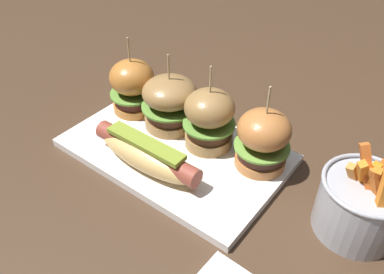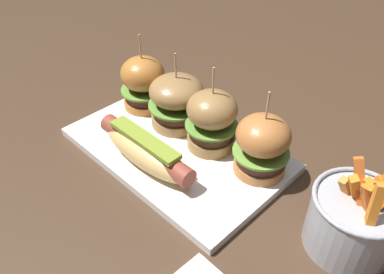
% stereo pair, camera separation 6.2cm
% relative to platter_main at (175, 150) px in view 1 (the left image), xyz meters
% --- Properties ---
extents(ground_plane, '(3.00, 3.00, 0.00)m').
position_rel_platter_main_xyz_m(ground_plane, '(0.00, 0.00, -0.01)').
color(ground_plane, '#422D1E').
extents(platter_main, '(0.37, 0.23, 0.01)m').
position_rel_platter_main_xyz_m(platter_main, '(0.00, 0.00, 0.00)').
color(platter_main, white).
rests_on(platter_main, ground).
extents(hot_dog, '(0.20, 0.06, 0.05)m').
position_rel_platter_main_xyz_m(hot_dog, '(-0.01, -0.06, 0.03)').
color(hot_dog, tan).
rests_on(hot_dog, platter_main).
extents(slider_far_left, '(0.09, 0.09, 0.15)m').
position_rel_platter_main_xyz_m(slider_far_left, '(-0.13, 0.04, 0.06)').
color(slider_far_left, '#B66F2E').
rests_on(slider_far_left, platter_main).
extents(slider_center_left, '(0.10, 0.10, 0.14)m').
position_rel_platter_main_xyz_m(slider_center_left, '(-0.05, 0.05, 0.06)').
color(slider_center_left, olive).
rests_on(slider_center_left, platter_main).
extents(slider_center_right, '(0.09, 0.09, 0.15)m').
position_rel_platter_main_xyz_m(slider_center_right, '(0.04, 0.04, 0.06)').
color(slider_center_right, olive).
rests_on(slider_center_right, platter_main).
extents(slider_far_right, '(0.09, 0.09, 0.14)m').
position_rel_platter_main_xyz_m(slider_far_right, '(0.13, 0.05, 0.06)').
color(slider_far_right, '#B76F37').
rests_on(slider_far_right, platter_main).
extents(fries_bucket, '(0.12, 0.12, 0.14)m').
position_rel_platter_main_xyz_m(fries_bucket, '(0.30, 0.03, 0.04)').
color(fries_bucket, '#A8AAB2').
rests_on(fries_bucket, ground).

